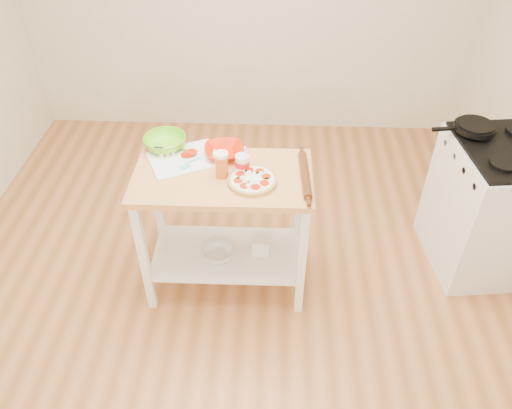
{
  "coord_description": "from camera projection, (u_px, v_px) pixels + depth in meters",
  "views": [
    {
      "loc": [
        0.26,
        -2.1,
        2.62
      ],
      "look_at": [
        0.16,
        0.14,
        0.72
      ],
      "focal_mm": 35.0,
      "sensor_mm": 36.0,
      "label": 1
    }
  ],
  "objects": [
    {
      "name": "cutting_board",
      "position": [
        184.0,
        158.0,
        2.98
      ],
      "size": [
        0.49,
        0.44,
        0.04
      ],
      "rotation": [
        0.0,
        0.0,
        0.44
      ],
      "color": "white",
      "rests_on": "prep_island"
    },
    {
      "name": "gas_stove",
      "position": [
        489.0,
        207.0,
        3.31
      ],
      "size": [
        0.68,
        0.77,
        1.11
      ],
      "rotation": [
        0.0,
        0.0,
        0.12
      ],
      "color": "silver",
      "rests_on": "ground"
    },
    {
      "name": "shelf_glass_bowl",
      "position": [
        218.0,
        254.0,
        3.23
      ],
      "size": [
        0.27,
        0.27,
        0.06
      ],
      "primitive_type": "imported",
      "rotation": [
        0.0,
        0.0,
        0.42
      ],
      "color": "silver",
      "rests_on": "prep_island"
    },
    {
      "name": "green_bowl",
      "position": [
        165.0,
        143.0,
        3.05
      ],
      "size": [
        0.26,
        0.26,
        0.08
      ],
      "primitive_type": "imported",
      "rotation": [
        0.0,
        0.0,
        0.01
      ],
      "color": "#6ACF1B",
      "rests_on": "prep_island"
    },
    {
      "name": "pizza",
      "position": [
        252.0,
        180.0,
        2.8
      ],
      "size": [
        0.28,
        0.28,
        0.04
      ],
      "rotation": [
        0.0,
        0.0,
        0.01
      ],
      "color": "tan",
      "rests_on": "prep_island"
    },
    {
      "name": "skillet",
      "position": [
        474.0,
        127.0,
        3.12
      ],
      "size": [
        0.4,
        0.26,
        0.03
      ],
      "rotation": [
        0.0,
        0.0,
        0.15
      ],
      "color": "black",
      "rests_on": "gas_stove"
    },
    {
      "name": "room_shell",
      "position": [
        223.0,
        124.0,
        2.43
      ],
      "size": [
        4.04,
        4.54,
        2.74
      ],
      "color": "#B67543",
      "rests_on": "ground"
    },
    {
      "name": "orange_bowl",
      "position": [
        224.0,
        151.0,
        3.0
      ],
      "size": [
        0.28,
        0.28,
        0.06
      ],
      "primitive_type": "imported",
      "rotation": [
        0.0,
        0.0,
        0.22
      ],
      "color": "red",
      "rests_on": "prep_island"
    },
    {
      "name": "prep_island",
      "position": [
        224.0,
        209.0,
        3.03
      ],
      "size": [
        1.04,
        0.57,
        0.9
      ],
      "rotation": [
        0.0,
        0.0,
        0.01
      ],
      "color": "tan",
      "rests_on": "ground"
    },
    {
      "name": "shelf_bin",
      "position": [
        261.0,
        245.0,
        3.26
      ],
      "size": [
        0.11,
        0.11,
        0.11
      ],
      "primitive_type": "cube",
      "rotation": [
        0.0,
        0.0,
        0.01
      ],
      "color": "white",
      "rests_on": "prep_island"
    },
    {
      "name": "beer_pint",
      "position": [
        222.0,
        165.0,
        2.81
      ],
      "size": [
        0.08,
        0.08,
        0.16
      ],
      "color": "#C55A1C",
      "rests_on": "prep_island"
    },
    {
      "name": "rolling_pin",
      "position": [
        305.0,
        175.0,
        2.82
      ],
      "size": [
        0.07,
        0.42,
        0.05
      ],
      "primitive_type": "cylinder",
      "rotation": [
        1.57,
        0.0,
        0.05
      ],
      "color": "#522B12",
      "rests_on": "prep_island"
    },
    {
      "name": "knife",
      "position": [
        169.0,
        150.0,
        3.03
      ],
      "size": [
        0.27,
        0.05,
        0.01
      ],
      "rotation": [
        0.0,
        0.0,
        -0.13
      ],
      "color": "silver",
      "rests_on": "cutting_board"
    },
    {
      "name": "yogurt_tub",
      "position": [
        242.0,
        163.0,
        2.87
      ],
      "size": [
        0.08,
        0.08,
        0.18
      ],
      "color": "white",
      "rests_on": "prep_island"
    },
    {
      "name": "spatula",
      "position": [
        190.0,
        163.0,
        2.93
      ],
      "size": [
        0.12,
        0.13,
        0.01
      ],
      "rotation": [
        0.0,
        0.0,
        0.66
      ],
      "color": "#4BD7C4",
      "rests_on": "cutting_board"
    }
  ]
}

